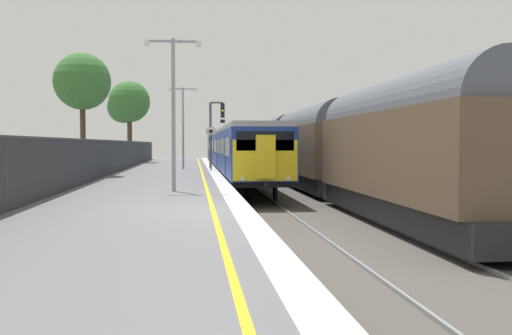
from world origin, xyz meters
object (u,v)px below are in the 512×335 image
Objects in this scene: commuter_train_at_platform at (232,150)px; freight_train_adjacent_track at (291,145)px; signal_gantry at (215,127)px; background_tree_centre at (81,83)px; background_tree_left at (127,104)px; platform_lamp_mid at (173,101)px; platform_lamp_far at (183,121)px; speed_limit_sign at (211,143)px.

freight_train_adjacent_track is (4.00, -3.17, 0.38)m from commuter_train_at_platform.
signal_gantry is 0.71× the size of background_tree_centre.
commuter_train_at_platform is at bearing -49.71° from background_tree_left.
commuter_train_at_platform is 6.18× the size of background_tree_centre.
background_tree_left is (-5.36, 33.35, 2.19)m from platform_lamp_mid.
background_tree_centre reaches higher than commuter_train_at_platform.
background_tree_left is at bearing 133.33° from freight_train_adjacent_track.
platform_lamp_mid is at bearing -96.36° from signal_gantry.
platform_lamp_far is at bearing -174.18° from freight_train_adjacent_track.
freight_train_adjacent_track is at bearing -46.67° from background_tree_left.
background_tree_left is at bearing 90.25° from background_tree_centre.
speed_limit_sign is 4.11m from platform_lamp_far.
speed_limit_sign is at bearing -144.63° from freight_train_adjacent_track.
freight_train_adjacent_track is at bearing 68.65° from platform_lamp_mid.
platform_lamp_mid is (-7.65, -19.56, 1.58)m from freight_train_adjacent_track.
background_tree_left reaches higher than commuter_train_at_platform.
platform_lamp_far is (-2.18, -0.79, 0.36)m from signal_gantry.
speed_limit_sign is 0.50× the size of platform_lamp_far.
platform_lamp_far is (-3.64, -3.95, 2.01)m from commuter_train_at_platform.
background_tree_left is 1.14× the size of background_tree_centre.
signal_gantry is (-1.46, -3.16, 1.65)m from commuter_train_at_platform.
freight_train_adjacent_track is 7.86m from platform_lamp_far.
platform_lamp_mid reaches higher than speed_limit_sign.
signal_gantry is 19.69m from platform_lamp_mid.
platform_lamp_far reaches higher than freight_train_adjacent_track.
background_tree_centre is (-5.26, -7.82, 1.69)m from platform_lamp_far.
commuter_train_at_platform is at bearing 75.85° from speed_limit_sign.
platform_lamp_mid is at bearing -90.00° from platform_lamp_far.
background_tree_centre reaches higher than signal_gantry.
signal_gantry is 1.66× the size of speed_limit_sign.
speed_limit_sign is 8.93m from background_tree_centre.
freight_train_adjacent_track is at bearing -0.10° from signal_gantry.
platform_lamp_mid reaches higher than freight_train_adjacent_track.
speed_limit_sign is at bearing 83.35° from platform_lamp_mid.
commuter_train_at_platform is 7.57m from speed_limit_sign.
platform_lamp_mid is at bearing -96.65° from speed_limit_sign.
platform_lamp_mid reaches higher than signal_gantry.
freight_train_adjacent_track is at bearing 33.67° from background_tree_centre.
platform_lamp_mid is 18.78m from platform_lamp_far.
commuter_train_at_platform is 14.53m from background_tree_left.
platform_lamp_mid is at bearing -80.87° from background_tree_left.
platform_lamp_far is at bearing 56.06° from background_tree_centre.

